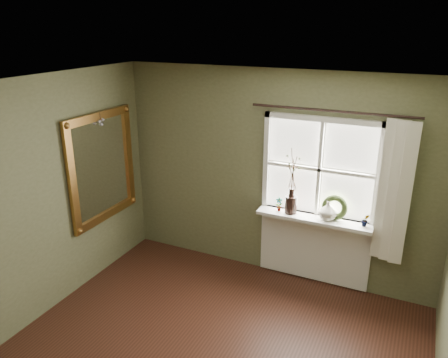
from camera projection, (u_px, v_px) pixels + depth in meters
ceiling at (175, 98)px, 2.99m from camera, size 4.50×4.50×0.00m
wall_back at (276, 175)px, 5.39m from camera, size 4.00×0.10×2.60m
window_frame at (320, 169)px, 5.05m from camera, size 1.36×0.06×1.24m
window_sill at (314, 219)px, 5.15m from camera, size 1.36×0.26×0.04m
window_apron at (313, 247)px, 5.39m from camera, size 1.36×0.04×0.88m
dark_jug at (291, 205)px, 5.22m from camera, size 0.19×0.19×0.21m
cream_vase at (328, 211)px, 5.04m from camera, size 0.26×0.26×0.22m
wreath at (334, 210)px, 5.05m from camera, size 0.31×0.15×0.31m
potted_plant_left at (279, 204)px, 5.29m from camera, size 0.11×0.09×0.17m
potted_plant_right at (365, 220)px, 4.89m from camera, size 0.10×0.09×0.15m
curtain at (394, 193)px, 4.67m from camera, size 0.36×0.12×1.59m
curtain_rod at (332, 111)px, 4.72m from camera, size 1.84×0.03×0.03m
gilt_mirror at (102, 167)px, 5.40m from camera, size 0.10×1.15×1.37m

